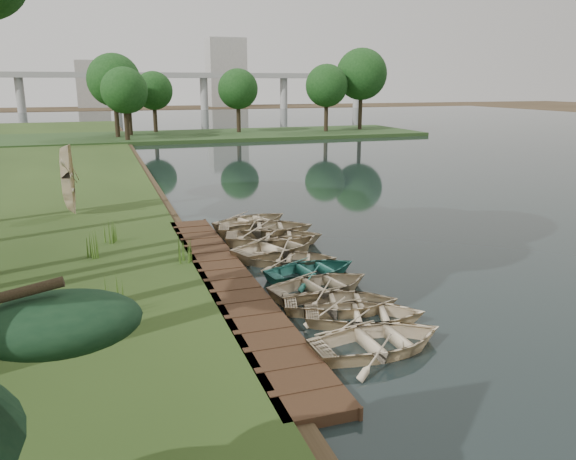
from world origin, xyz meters
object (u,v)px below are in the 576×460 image
object	(u,v)px
rowboat_0	(379,337)
rowboat_2	(341,300)
stored_rowboat	(73,208)
boardwalk	(228,283)
rowboat_1	(365,312)

from	to	relation	value
rowboat_0	rowboat_2	bearing A→B (deg)	-4.83
rowboat_0	stored_rowboat	bearing A→B (deg)	21.65
boardwalk	rowboat_0	distance (m)	6.07
boardwalk	rowboat_0	world-z (taller)	rowboat_0
boardwalk	rowboat_2	bearing A→B (deg)	-50.07
rowboat_1	stored_rowboat	size ratio (longest dim) A/B	1.00
boardwalk	stored_rowboat	xyz separation A→B (m)	(-4.87, 11.00, 0.49)
rowboat_2	rowboat_1	bearing A→B (deg)	-149.08
stored_rowboat	rowboat_1	bearing A→B (deg)	-148.31
boardwalk	rowboat_1	size ratio (longest dim) A/B	4.94
boardwalk	rowboat_1	distance (m)	4.90
rowboat_1	rowboat_2	distance (m)	1.01
rowboat_0	stored_rowboat	world-z (taller)	stored_rowboat
rowboat_1	rowboat_2	world-z (taller)	rowboat_2
boardwalk	rowboat_2	world-z (taller)	rowboat_2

